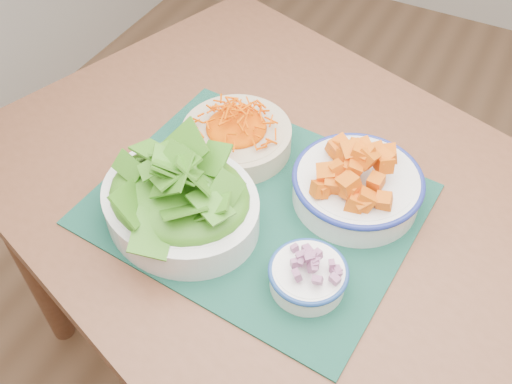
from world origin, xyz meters
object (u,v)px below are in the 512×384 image
at_px(table, 307,239).
at_px(onion_bowl, 308,273).
at_px(carrot_bowl, 237,133).
at_px(lettuce_bowl, 179,195).
at_px(placemat, 256,204).
at_px(squash_bowl, 358,178).

distance_m(table, onion_bowl, 0.21).
bearing_deg(carrot_bowl, lettuce_bowl, -89.03).
bearing_deg(placemat, squash_bowl, 35.84).
bearing_deg(squash_bowl, onion_bowl, -90.23).
xyz_separation_m(carrot_bowl, squash_bowl, (0.25, -0.02, 0.02)).
bearing_deg(squash_bowl, table, -139.80).
xyz_separation_m(table, onion_bowl, (0.06, -0.15, 0.13)).
xyz_separation_m(squash_bowl, onion_bowl, (-0.00, -0.20, -0.02)).
bearing_deg(placemat, onion_bowl, -32.54).
height_order(table, placemat, placemat).
bearing_deg(lettuce_bowl, table, 47.45).
bearing_deg(placemat, table, 28.57).
distance_m(placemat, onion_bowl, 0.19).
bearing_deg(lettuce_bowl, squash_bowl, 48.82).
bearing_deg(lettuce_bowl, onion_bowl, 7.20).
relative_size(placemat, lettuce_bowl, 1.64).
bearing_deg(table, lettuce_bowl, -126.64).
xyz_separation_m(table, carrot_bowl, (-0.19, 0.07, 0.13)).
bearing_deg(placemat, lettuce_bowl, -132.82).
bearing_deg(squash_bowl, carrot_bowl, 175.87).
bearing_deg(squash_bowl, lettuce_bowl, -143.61).
relative_size(placemat, onion_bowl, 4.29).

